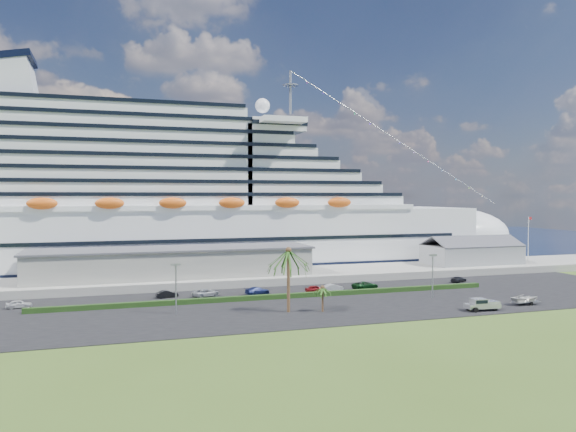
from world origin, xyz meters
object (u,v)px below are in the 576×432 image
object	(u,v)px
cruise_ship	(176,206)
boat_trailer	(526,298)
pickup_truck	(482,304)
parked_car_3	(257,291)

from	to	relation	value
cruise_ship	boat_trailer	bearing A→B (deg)	-51.40
cruise_ship	pickup_truck	distance (m)	82.62
cruise_ship	boat_trailer	world-z (taller)	cruise_ship
parked_car_3	boat_trailer	xyz separation A→B (m)	(42.64, -24.93, 0.42)
parked_car_3	pickup_truck	bearing A→B (deg)	-145.64
pickup_truck	cruise_ship	bearing A→B (deg)	121.89
cruise_ship	pickup_truck	world-z (taller)	cruise_ship
cruise_ship	parked_car_3	xyz separation A→B (m)	(10.89, -42.14, -15.84)
pickup_truck	boat_trailer	bearing A→B (deg)	9.84
parked_car_3	boat_trailer	size ratio (longest dim) A/B	0.84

